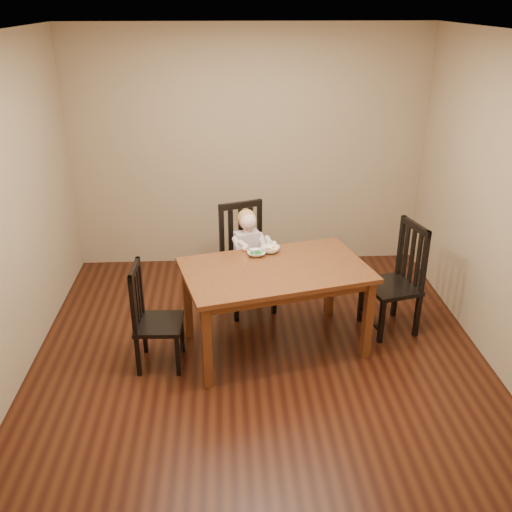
{
  "coord_description": "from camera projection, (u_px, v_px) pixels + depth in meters",
  "views": [
    {
      "loc": [
        -0.27,
        -4.33,
        2.93
      ],
      "look_at": [
        -0.01,
        0.25,
        0.84
      ],
      "focal_mm": 40.0,
      "sensor_mm": 36.0,
      "label": 1
    }
  ],
  "objects": [
    {
      "name": "bowl_veg",
      "position": [
        270.0,
        249.0,
        5.22
      ],
      "size": [
        0.19,
        0.19,
        0.06
      ],
      "primitive_type": "imported",
      "rotation": [
        0.0,
        0.0,
        0.07
      ],
      "color": "white",
      "rests_on": "dining_table"
    },
    {
      "name": "toddler",
      "position": [
        248.0,
        250.0,
        5.61
      ],
      "size": [
        0.43,
        0.48,
        0.54
      ],
      "primitive_type": null,
      "rotation": [
        0.0,
        0.0,
        3.48
      ],
      "color": "silver",
      "rests_on": "chair_child"
    },
    {
      "name": "bowl_peas",
      "position": [
        256.0,
        253.0,
        5.16
      ],
      "size": [
        0.17,
        0.17,
        0.04
      ],
      "primitive_type": "imported",
      "rotation": [
        0.0,
        0.0,
        0.06
      ],
      "color": "white",
      "rests_on": "dining_table"
    },
    {
      "name": "fork",
      "position": [
        253.0,
        252.0,
        5.12
      ],
      "size": [
        0.1,
        0.07,
        0.04
      ],
      "rotation": [
        0.0,
        0.0,
        1.02
      ],
      "color": "silver",
      "rests_on": "bowl_peas"
    },
    {
      "name": "room",
      "position": [
        259.0,
        211.0,
        4.6
      ],
      "size": [
        4.01,
        4.01,
        2.71
      ],
      "color": "#3D1A0D",
      "rests_on": "ground"
    },
    {
      "name": "dining_table",
      "position": [
        275.0,
        277.0,
        4.97
      ],
      "size": [
        1.76,
        1.3,
        0.79
      ],
      "rotation": [
        0.0,
        0.0,
        0.25
      ],
      "color": "#4E2512",
      "rests_on": "room"
    },
    {
      "name": "chair_child",
      "position": [
        246.0,
        260.0,
        5.71
      ],
      "size": [
        0.59,
        0.58,
        1.09
      ],
      "rotation": [
        0.0,
        0.0,
        3.48
      ],
      "color": "black",
      "rests_on": "room"
    },
    {
      "name": "chair_left",
      "position": [
        153.0,
        319.0,
        4.81
      ],
      "size": [
        0.4,
        0.42,
        0.94
      ],
      "rotation": [
        0.0,
        0.0,
        -1.61
      ],
      "color": "black",
      "rests_on": "room"
    },
    {
      "name": "chair_right",
      "position": [
        397.0,
        280.0,
        5.33
      ],
      "size": [
        0.54,
        0.56,
        1.07
      ],
      "rotation": [
        0.0,
        0.0,
        1.83
      ],
      "color": "black",
      "rests_on": "room"
    }
  ]
}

